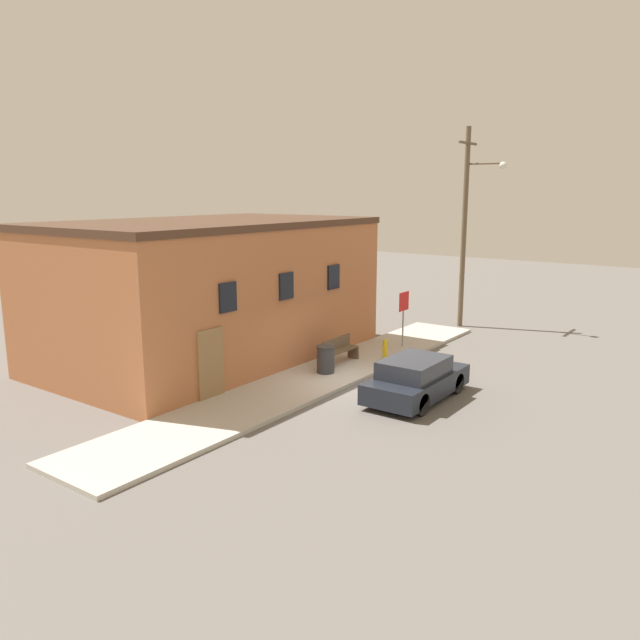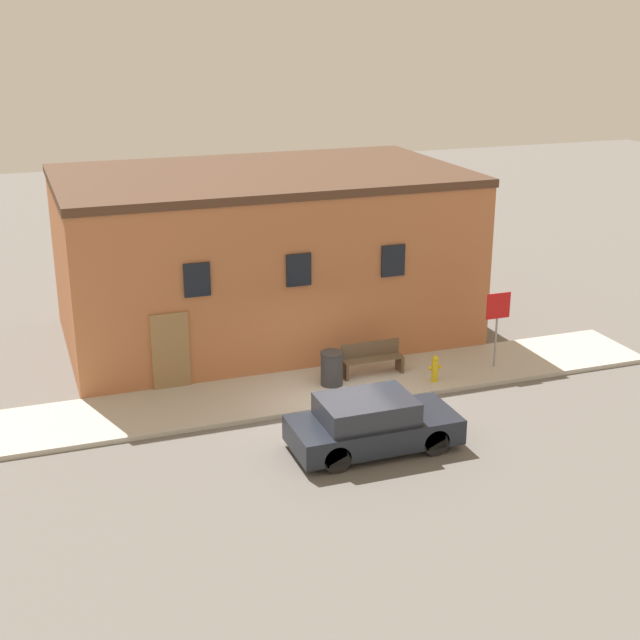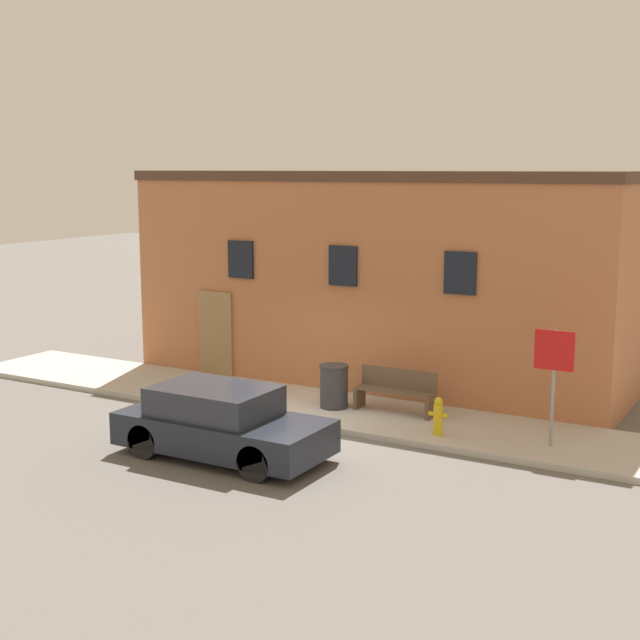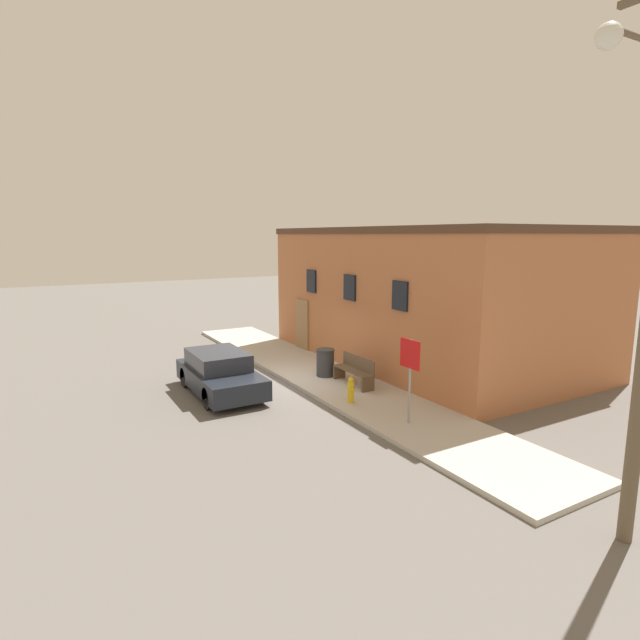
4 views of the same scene
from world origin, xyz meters
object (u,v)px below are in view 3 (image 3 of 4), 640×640
at_px(fire_hydrant, 438,416).
at_px(parked_car, 221,424).
at_px(stop_sign, 554,365).
at_px(bench, 396,391).
at_px(trash_bin, 334,386).

xyz_separation_m(fire_hydrant, parked_car, (-3.06, -2.83, 0.12)).
relative_size(stop_sign, parked_car, 0.56).
bearing_deg(stop_sign, bench, 168.84).
relative_size(fire_hydrant, trash_bin, 0.81).
bearing_deg(bench, stop_sign, -11.16).
distance_m(fire_hydrant, bench, 1.76).
bearing_deg(fire_hydrant, bench, 142.62).
height_order(bench, parked_car, parked_car).
bearing_deg(stop_sign, parked_car, -147.89).
bearing_deg(trash_bin, bench, 14.18).
relative_size(stop_sign, bench, 1.26).
distance_m(stop_sign, trash_bin, 4.90).
xyz_separation_m(bench, parked_car, (-1.66, -3.90, 0.04)).
height_order(stop_sign, trash_bin, stop_sign).
height_order(stop_sign, parked_car, stop_sign).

